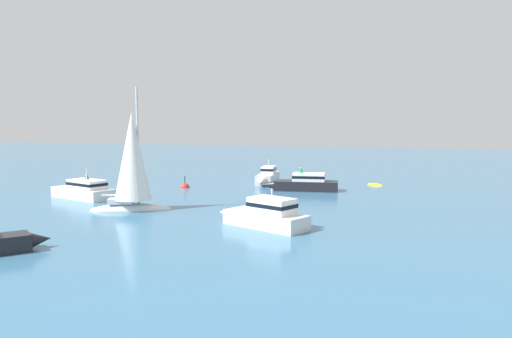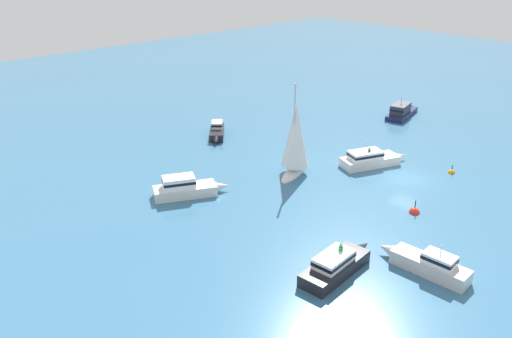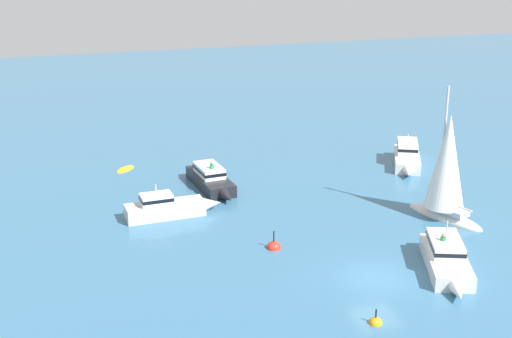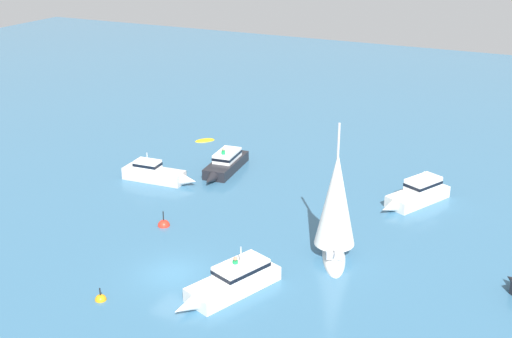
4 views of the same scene
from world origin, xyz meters
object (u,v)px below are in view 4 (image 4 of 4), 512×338
object	(u,v)px
cabin_cruiser	(417,193)
ketch	(336,209)
powerboat_1	(156,173)
mooring_buoy	(164,226)
channel_buoy	(101,300)
motor_cruiser_1	(225,163)
dinghy	(205,141)
motor_cruiser	(233,280)

from	to	relation	value
cabin_cruiser	ketch	distance (m)	11.46
powerboat_1	mooring_buoy	size ratio (longest dim) A/B	4.21
ketch	channel_buoy	bearing A→B (deg)	115.34
powerboat_1	ketch	distance (m)	18.76
motor_cruiser_1	channel_buoy	distance (m)	21.64
dinghy	motor_cruiser_1	xyz separation A→B (m)	(6.21, 5.64, 0.69)
cabin_cruiser	channel_buoy	world-z (taller)	cabin_cruiser
motor_cruiser	motor_cruiser_1	bearing A→B (deg)	-129.49
channel_buoy	dinghy	bearing A→B (deg)	-162.32
powerboat_1	ketch	bearing A→B (deg)	-21.23
channel_buoy	motor_cruiser_1	bearing A→B (deg)	-171.60
motor_cruiser_1	mooring_buoy	world-z (taller)	motor_cruiser_1
ketch	motor_cruiser_1	size ratio (longest dim) A/B	1.29
motor_cruiser	motor_cruiser_1	distance (m)	19.67
ketch	channel_buoy	distance (m)	15.65
dinghy	channel_buoy	xyz separation A→B (m)	(27.61, 8.80, 0.01)
ketch	mooring_buoy	size ratio (longest dim) A/B	5.97
powerboat_1	mooring_buoy	bearing A→B (deg)	-56.71
motor_cruiser_1	mooring_buoy	size ratio (longest dim) A/B	4.61
dinghy	motor_cruiser	xyz separation A→B (m)	(23.33, 15.32, 0.70)
motor_cruiser	ketch	world-z (taller)	ketch
mooring_buoy	dinghy	bearing A→B (deg)	-159.17
powerboat_1	ketch	world-z (taller)	ketch
mooring_buoy	motor_cruiser	bearing A→B (deg)	56.86
motor_cruiser	powerboat_1	xyz separation A→B (m)	(-12.52, -13.78, -0.02)
dinghy	channel_buoy	size ratio (longest dim) A/B	1.82
motor_cruiser_1	mooring_buoy	bearing A→B (deg)	-0.28
motor_cruiser	cabin_cruiser	xyz separation A→B (m)	(-17.67, 6.97, 0.07)
motor_cruiser	mooring_buoy	xyz separation A→B (m)	(-5.60, -8.57, -0.69)
ketch	mooring_buoy	world-z (taller)	ketch
dinghy	cabin_cruiser	distance (m)	23.01
dinghy	ketch	size ratio (longest dim) A/B	0.22
motor_cruiser	motor_cruiser_1	size ratio (longest dim) A/B	1.01
ketch	motor_cruiser_1	distance (m)	17.21
dinghy	powerboat_1	xyz separation A→B (m)	(10.81, 1.54, 0.68)
dinghy	ketch	distance (m)	25.52
dinghy	motor_cruiser_1	world-z (taller)	motor_cruiser_1
channel_buoy	powerboat_1	bearing A→B (deg)	-156.63
cabin_cruiser	ketch	bearing A→B (deg)	10.44
motor_cruiser	motor_cruiser_1	world-z (taller)	motor_cruiser
motor_cruiser_1	mooring_buoy	distance (m)	11.60
channel_buoy	mooring_buoy	distance (m)	10.08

